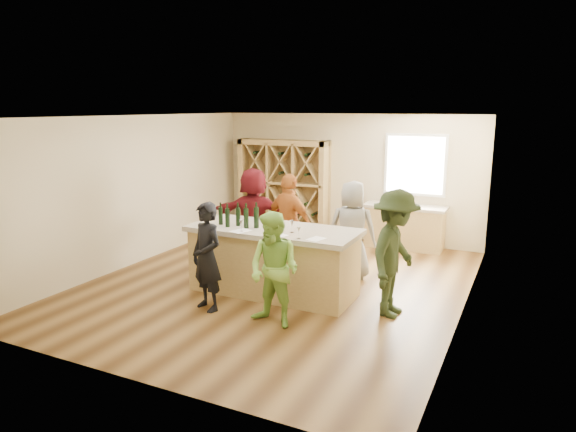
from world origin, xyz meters
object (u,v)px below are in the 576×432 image
at_px(wine_bottle_e, 256,218).
at_px(person_near_right, 274,270).
at_px(sink, 396,200).
at_px(tasting_counter_base, 274,263).
at_px(wine_bottle_b, 227,218).
at_px(person_far_right, 352,230).
at_px(person_server, 395,254).
at_px(wine_bottle_a, 221,216).
at_px(person_far_left, 254,216).
at_px(wine_rack, 283,187).
at_px(person_near_left, 207,257).
at_px(wine_bottle_c, 238,217).
at_px(person_far_mid, 289,224).
at_px(wine_bottle_d, 246,218).

bearing_deg(wine_bottle_e, person_near_right, -50.20).
relative_size(sink, tasting_counter_base, 0.21).
bearing_deg(wine_bottle_b, person_far_right, 44.04).
bearing_deg(tasting_counter_base, person_server, -1.64).
distance_m(wine_bottle_a, person_far_left, 1.52).
xyz_separation_m(wine_rack, person_server, (3.60, -3.73, -0.18)).
distance_m(wine_rack, wine_bottle_e, 4.05).
height_order(tasting_counter_base, wine_bottle_b, wine_bottle_b).
relative_size(wine_bottle_e, person_near_left, 0.21).
bearing_deg(wine_rack, wine_bottle_e, -69.79).
bearing_deg(wine_bottle_c, wine_bottle_b, -126.59).
distance_m(wine_rack, person_near_right, 5.28).
bearing_deg(wine_bottle_a, wine_bottle_c, 8.94).
xyz_separation_m(person_far_right, person_far_left, (-1.98, 0.06, 0.06)).
height_order(wine_bottle_e, person_near_left, person_near_left).
relative_size(wine_bottle_b, person_far_right, 0.17).
bearing_deg(wine_bottle_c, person_far_left, 109.93).
xyz_separation_m(wine_bottle_a, person_near_right, (1.46, -0.94, -0.43)).
height_order(person_far_mid, person_far_left, person_far_left).
distance_m(wine_bottle_c, person_far_right, 2.04).
xyz_separation_m(wine_bottle_a, wine_bottle_e, (0.64, 0.04, 0.02)).
height_order(wine_bottle_b, person_far_left, person_far_left).
bearing_deg(wine_bottle_e, person_server, 1.81).
distance_m(tasting_counter_base, person_far_left, 1.76).
xyz_separation_m(wine_rack, wine_bottle_b, (0.95, -3.94, 0.13)).
bearing_deg(wine_rack, person_near_left, -77.19).
xyz_separation_m(wine_bottle_a, person_far_mid, (0.63, 1.26, -0.33)).
height_order(sink, wine_bottle_d, wine_bottle_d).
bearing_deg(person_far_mid, wine_bottle_e, 108.69).
height_order(wine_bottle_c, wine_bottle_d, wine_bottle_d).
height_order(tasting_counter_base, wine_bottle_c, wine_bottle_c).
relative_size(tasting_counter_base, person_far_mid, 1.45).
xyz_separation_m(sink, person_near_left, (-1.63, -4.63, -0.21)).
height_order(person_near_right, person_far_right, person_far_right).
distance_m(wine_rack, person_far_left, 2.43).
xyz_separation_m(sink, person_near_right, (-0.48, -4.71, -0.22)).
xyz_separation_m(person_server, person_far_right, (-1.08, 1.31, -0.06)).
relative_size(wine_rack, person_far_mid, 1.23).
height_order(wine_rack, wine_bottle_d, wine_rack).
distance_m(wine_bottle_d, person_near_left, 0.95).
relative_size(wine_rack, person_far_right, 1.28).
bearing_deg(wine_bottle_b, tasting_counter_base, 21.24).
bearing_deg(tasting_counter_base, person_near_right, -62.20).
height_order(wine_rack, person_near_left, wine_rack).
xyz_separation_m(person_near_right, person_far_left, (-1.68, 2.42, 0.13)).
bearing_deg(person_far_mid, sink, -99.43).
xyz_separation_m(wine_bottle_d, person_far_mid, (0.13, 1.30, -0.34)).
height_order(tasting_counter_base, person_near_left, person_near_left).
relative_size(wine_rack, wine_bottle_b, 7.44).
bearing_deg(wine_bottle_c, person_near_left, -89.28).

